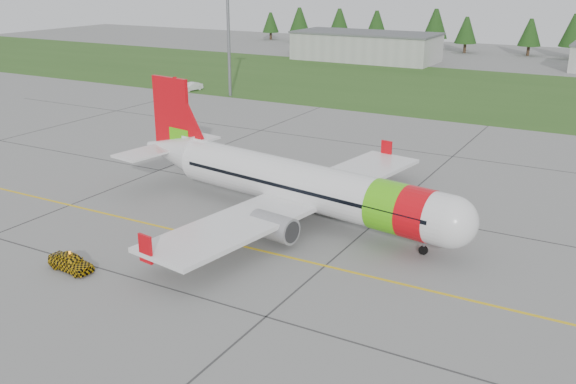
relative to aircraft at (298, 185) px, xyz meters
The scene contains 9 objects.
ground 15.85m from the aircraft, 104.87° to the right, with size 320.00×320.00×0.00m, color gray.
aircraft is the anchor object (origin of this frame).
follow_me_car 18.54m from the aircraft, 118.82° to the right, with size 1.45×1.23×3.61m, color #DFAF0C.
service_van 62.49m from the aircraft, 135.55° to the left, with size 1.50×1.42×4.31m, color silver.
grass_strip 67.13m from the aircraft, 93.42° to the left, with size 320.00×50.00×0.03m, color #30561E.
taxi_guideline 8.63m from the aircraft, 119.54° to the right, with size 120.00×0.25×0.02m, color gold.
hangar_west 100.85m from the aircraft, 109.70° to the left, with size 32.00×14.00×6.00m, color #A8A8A3.
floodlight_mast 56.48m from the aircraft, 129.97° to the left, with size 0.50×0.50×20.00m, color slate.
treeline 123.03m from the aircraft, 91.86° to the left, with size 160.00×8.00×10.00m, color #1C3F14, non-canonical shape.
Camera 1 is at (27.64, -28.67, 19.50)m, focal length 40.00 mm.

